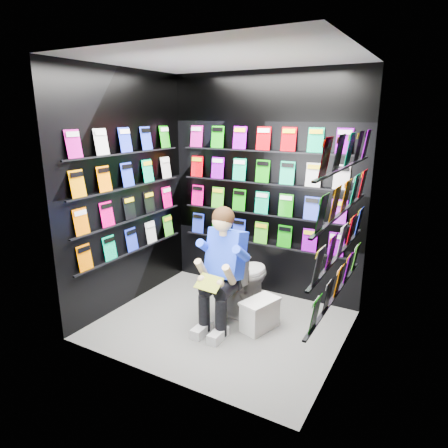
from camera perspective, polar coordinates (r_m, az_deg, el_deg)
The scene contains 14 objects.
floor at distance 4.30m, azimuth -0.44°, elevation -14.16°, with size 2.40×2.40×0.00m, color slate.
ceiling at distance 3.77m, azimuth -0.52°, elevation 22.67°, with size 2.40×2.40×0.00m, color white.
wall_back at distance 4.71m, azimuth 5.63°, elevation 5.26°, with size 2.40×0.04×2.60m, color black.
wall_front at distance 3.03m, azimuth -9.94°, elevation -0.59°, with size 2.40×0.04×2.60m, color black.
wall_left at distance 4.54m, azimuth -13.77°, elevation 4.51°, with size 0.04×2.00×2.60m, color black.
wall_right at distance 3.41m, azimuth 17.28°, elevation 0.73°, with size 0.04×2.00×2.60m, color black.
comics_back at distance 4.68m, azimuth 5.48°, elevation 5.27°, with size 2.10×0.06×1.37m, color #EA0070, non-canonical shape.
comics_left at distance 4.52m, azimuth -13.49°, elevation 4.55°, with size 0.06×1.70×1.37m, color #EA0070, non-canonical shape.
comics_right at distance 3.42m, azimuth 16.79°, elevation 0.87°, with size 0.06×1.70×1.37m, color #EA0070, non-canonical shape.
toilet at distance 4.50m, azimuth 2.77°, elevation -7.60°, with size 0.42×0.75×0.73m, color white.
longbox at distance 4.18m, azimuth 5.13°, elevation -12.91°, with size 0.21×0.39×0.29m, color white.
longbox_lid at distance 4.10m, azimuth 5.19°, elevation -10.94°, with size 0.23×0.41×0.03m, color white.
reader at distance 4.04m, azimuth 0.41°, elevation -4.36°, with size 0.50×0.73×1.35m, color #1332DA, non-canonical shape.
held_comic at distance 3.82m, azimuth -2.17°, elevation -8.41°, with size 0.26×0.01×0.18m, color #379521.
Camera 1 is at (1.87, -3.24, 2.12)m, focal length 32.00 mm.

